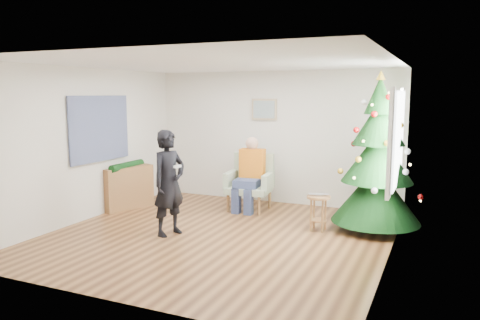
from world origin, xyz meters
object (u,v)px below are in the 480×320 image
at_px(console, 128,188).
at_px(stool, 318,213).
at_px(christmas_tree, 377,160).
at_px(standing_man, 169,183).
at_px(armchair, 250,189).

bearing_deg(console, stool, 18.83).
relative_size(christmas_tree, standing_man, 1.55).
bearing_deg(christmas_tree, armchair, 169.79).
height_order(stool, standing_man, standing_man).
distance_m(armchair, standing_man, 2.08).
bearing_deg(stool, standing_man, -150.95).
height_order(stool, console, console).
relative_size(armchair, console, 1.04).
xyz_separation_m(stool, standing_man, (-2.04, -1.13, 0.52)).
distance_m(christmas_tree, standing_man, 3.27).
relative_size(stool, standing_man, 0.35).
relative_size(armchair, standing_man, 0.64).
bearing_deg(christmas_tree, stool, -153.57).
relative_size(christmas_tree, console, 2.52).
height_order(stool, armchair, armchair).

